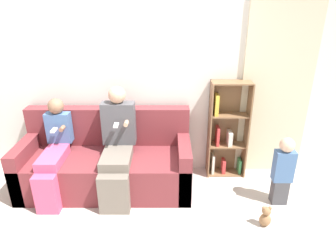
{
  "coord_description": "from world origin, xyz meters",
  "views": [
    {
      "loc": [
        0.52,
        -2.76,
        2.25
      ],
      "look_at": [
        0.53,
        0.57,
        0.82
      ],
      "focal_mm": 32.0,
      "sensor_mm": 36.0,
      "label": 1
    }
  ],
  "objects_px": {
    "toddler_standing": "(282,170)",
    "teddy_bear": "(265,217)",
    "couch": "(106,163)",
    "bookshelf": "(225,132)",
    "adult_seated": "(116,143)",
    "child_seated": "(53,151)"
  },
  "relations": [
    {
      "from": "toddler_standing",
      "to": "teddy_bear",
      "type": "height_order",
      "value": "toddler_standing"
    },
    {
      "from": "toddler_standing",
      "to": "teddy_bear",
      "type": "relative_size",
      "value": 3.39
    },
    {
      "from": "couch",
      "to": "toddler_standing",
      "type": "height_order",
      "value": "couch"
    },
    {
      "from": "bookshelf",
      "to": "couch",
      "type": "bearing_deg",
      "value": -168.2
    },
    {
      "from": "adult_seated",
      "to": "toddler_standing",
      "type": "height_order",
      "value": "adult_seated"
    },
    {
      "from": "child_seated",
      "to": "bookshelf",
      "type": "bearing_deg",
      "value": 12.85
    },
    {
      "from": "couch",
      "to": "bookshelf",
      "type": "xyz_separation_m",
      "value": [
        1.54,
        0.32,
        0.29
      ]
    },
    {
      "from": "couch",
      "to": "bookshelf",
      "type": "height_order",
      "value": "bookshelf"
    },
    {
      "from": "adult_seated",
      "to": "child_seated",
      "type": "xyz_separation_m",
      "value": [
        -0.75,
        -0.04,
        -0.08
      ]
    },
    {
      "from": "adult_seated",
      "to": "toddler_standing",
      "type": "xyz_separation_m",
      "value": [
        1.91,
        -0.23,
        -0.23
      ]
    },
    {
      "from": "child_seated",
      "to": "toddler_standing",
      "type": "relative_size",
      "value": 1.35
    },
    {
      "from": "child_seated",
      "to": "toddler_standing",
      "type": "distance_m",
      "value": 2.67
    },
    {
      "from": "toddler_standing",
      "to": "teddy_bear",
      "type": "xyz_separation_m",
      "value": [
        -0.28,
        -0.41,
        -0.33
      ]
    },
    {
      "from": "adult_seated",
      "to": "teddy_bear",
      "type": "bearing_deg",
      "value": -21.38
    },
    {
      "from": "toddler_standing",
      "to": "teddy_bear",
      "type": "bearing_deg",
      "value": -124.4
    },
    {
      "from": "couch",
      "to": "teddy_bear",
      "type": "xyz_separation_m",
      "value": [
        1.8,
        -0.76,
        -0.21
      ]
    },
    {
      "from": "bookshelf",
      "to": "toddler_standing",
      "type": "bearing_deg",
      "value": -51.62
    },
    {
      "from": "bookshelf",
      "to": "teddy_bear",
      "type": "xyz_separation_m",
      "value": [
        0.26,
        -1.09,
        -0.5
      ]
    },
    {
      "from": "adult_seated",
      "to": "bookshelf",
      "type": "distance_m",
      "value": 1.44
    },
    {
      "from": "couch",
      "to": "adult_seated",
      "type": "distance_m",
      "value": 0.41
    },
    {
      "from": "couch",
      "to": "child_seated",
      "type": "bearing_deg",
      "value": -164.42
    },
    {
      "from": "adult_seated",
      "to": "toddler_standing",
      "type": "bearing_deg",
      "value": -6.95
    }
  ]
}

